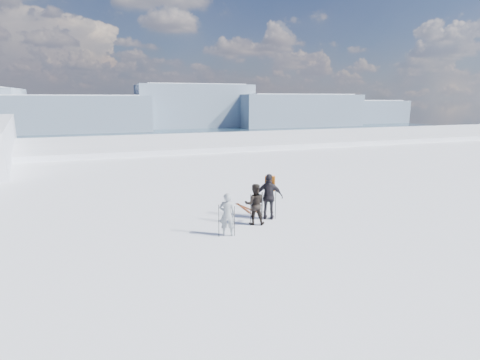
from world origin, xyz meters
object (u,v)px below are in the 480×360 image
object	(u,v)px
skier_grey	(227,214)
skis_loose	(245,208)
skier_dark	(255,204)
skier_pack	(269,197)

from	to	relation	value
skier_grey	skis_loose	xyz separation A→B (m)	(1.85, 3.08, -0.80)
skier_grey	skis_loose	bearing A→B (deg)	-101.12
skier_grey	skier_dark	world-z (taller)	skier_dark
skier_pack	skier_grey	bearing A→B (deg)	59.57
skis_loose	skier_dark	bearing A→B (deg)	-100.62
skier_pack	skis_loose	distance (m)	2.08
skier_dark	skier_pack	size ratio (longest dim) A/B	0.86
skier_dark	skier_pack	xyz separation A→B (m)	(0.82, 0.41, 0.13)
skier_grey	skier_dark	xyz separation A→B (m)	(1.44, 0.87, 0.02)
skier_dark	skis_loose	xyz separation A→B (m)	(0.41, 2.21, -0.82)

